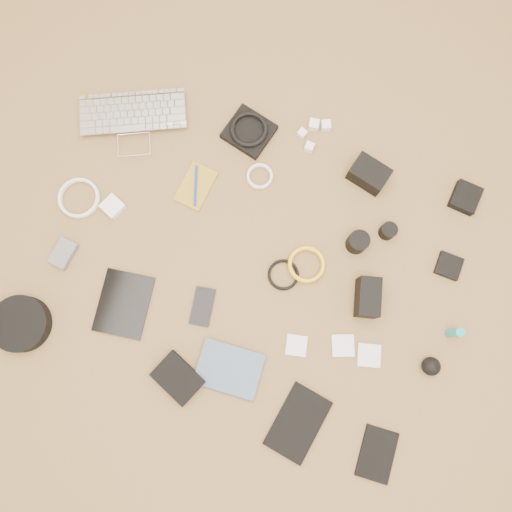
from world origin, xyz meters
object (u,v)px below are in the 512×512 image
(paperback, at_px, (222,393))
(dslr_camera, at_px, (369,174))
(tablet, at_px, (124,304))
(phone, at_px, (203,307))
(headphone_case, at_px, (21,324))
(laptop, at_px, (134,128))

(paperback, bearing_deg, dslr_camera, -17.91)
(tablet, relative_size, paperback, 1.04)
(phone, height_order, headphone_case, headphone_case)
(laptop, relative_size, headphone_case, 2.02)
(laptop, height_order, headphone_case, headphone_case)
(dslr_camera, height_order, phone, dslr_camera)
(laptop, bearing_deg, dslr_camera, -17.09)
(paperback, bearing_deg, headphone_case, 87.96)
(laptop, height_order, phone, laptop)
(dslr_camera, height_order, tablet, dslr_camera)
(tablet, xyz_separation_m, headphone_case, (-0.29, -0.16, 0.02))
(tablet, xyz_separation_m, paperback, (0.40, -0.17, 0.01))
(dslr_camera, relative_size, phone, 0.99)
(laptop, distance_m, paperback, 0.95)
(phone, xyz_separation_m, paperback, (0.15, -0.24, 0.01))
(headphone_case, xyz_separation_m, paperback, (0.69, -0.00, -0.02))
(laptop, xyz_separation_m, phone, (0.43, -0.51, -0.01))
(tablet, bearing_deg, headphone_case, -156.58)
(dslr_camera, bearing_deg, laptop, -158.43)
(laptop, bearing_deg, paperback, -75.13)
(laptop, relative_size, paperback, 1.84)
(tablet, distance_m, headphone_case, 0.33)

